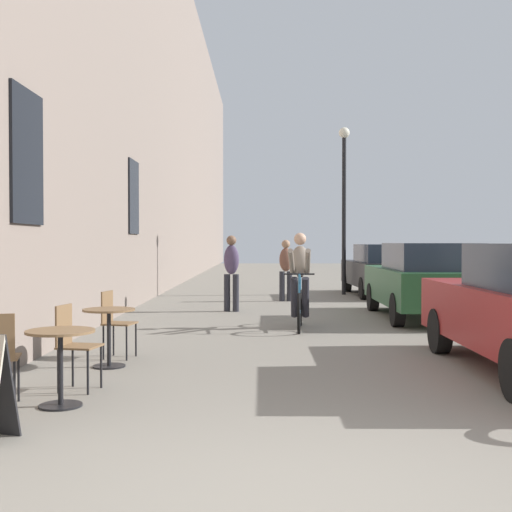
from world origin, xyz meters
The scene contains 11 objects.
building_facade_left centered at (-3.45, 14.00, 6.11)m, with size 0.54×68.00×12.23m.
cafe_table_near centered at (-2.12, 2.44, 0.52)m, with size 0.64×0.64×0.72m.
cafe_chair_near_toward_wall centered at (-2.19, 3.13, 0.52)m, with size 0.44×0.44×0.89m.
cafe_table_mid centered at (-2.11, 4.41, 0.52)m, with size 0.64×0.64×0.72m.
cafe_chair_mid_toward_street centered at (-2.19, 5.06, 0.52)m, with size 0.45×0.45×0.89m.
cyclist_on_bicycle centered at (0.46, 8.09, 0.81)m, with size 0.52×1.76×1.74m.
pedestrian_near centered at (-0.89, 10.94, 0.95)m, with size 0.38×0.30×1.69m.
pedestrian_mid centered at (0.41, 13.50, 0.90)m, with size 0.37×0.28×1.60m.
street_lamp centered at (2.20, 15.69, 3.11)m, with size 0.32×0.32×4.90m.
parked_car_second centered at (3.07, 9.59, 0.79)m, with size 1.85×4.30×1.52m.
parked_car_third centered at (3.27, 15.28, 0.77)m, with size 1.87×4.22×1.48m.
Camera 1 is at (-0.23, -3.71, 1.54)m, focal length 46.39 mm.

